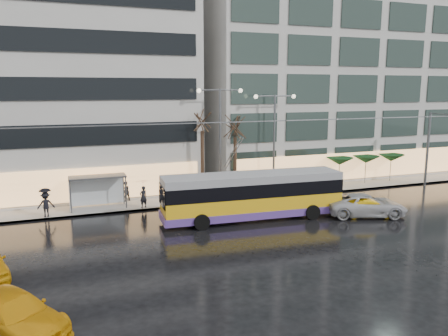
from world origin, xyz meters
TOP-DOWN VIEW (x-y plane):
  - ground at (0.00, 0.00)m, footprint 140.00×140.00m
  - sidewalk at (2.00, 14.00)m, footprint 80.00×10.00m
  - kerb at (2.00, 9.05)m, footprint 80.00×0.10m
  - building_right at (19.00, 19.00)m, footprint 32.00×14.00m
  - trolleybus at (2.09, 4.25)m, footprint 13.02×5.37m
  - catenary at (1.00, 7.94)m, footprint 42.24×5.12m
  - bus_shelter at (-8.38, 10.69)m, footprint 4.20×1.60m
  - street_lamp_near at (2.00, 10.80)m, footprint 3.96×0.36m
  - street_lamp_far at (7.00, 10.80)m, footprint 3.96×0.36m
  - tree_a at (0.50, 11.00)m, footprint 3.20×3.20m
  - tree_b at (3.50, 11.20)m, footprint 3.20×3.20m
  - parasol_a at (14.00, 11.00)m, footprint 2.50×2.50m
  - parasol_b at (17.00, 11.00)m, footprint 2.50×2.50m
  - parasol_c at (20.00, 11.00)m, footprint 2.50×2.50m
  - taxi_b at (10.21, 1.91)m, footprint 4.31×2.58m
  - taxi_d at (-12.41, -6.10)m, footprint 4.85×5.41m
  - sedan_silver at (10.22, 2.15)m, footprint 6.31×4.38m
  - pedestrian_a at (-4.76, 9.40)m, footprint 1.26×1.27m
  - pedestrian_b at (-5.78, 11.92)m, footprint 1.00×0.93m
  - pedestrian_c at (-11.69, 9.40)m, footprint 1.21×0.87m

SIDE VIEW (x-z plane):
  - ground at x=0.00m, z-range 0.00..0.00m
  - sidewalk at x=2.00m, z-range 0.00..0.15m
  - kerb at x=2.00m, z-range 0.00..0.15m
  - taxi_b at x=10.21m, z-range 0.00..1.34m
  - taxi_d at x=-12.41m, z-range 0.00..1.51m
  - sedan_silver at x=10.22m, z-range 0.00..1.60m
  - pedestrian_b at x=-5.78m, z-range 0.15..1.81m
  - pedestrian_c at x=-11.69m, z-range 0.21..2.32m
  - pedestrian_a at x=-4.76m, z-range 0.50..2.69m
  - trolleybus at x=2.09m, z-range -1.37..4.60m
  - bus_shelter at x=-8.38m, z-range 0.71..3.22m
  - parasol_a at x=14.00m, z-range 1.12..3.77m
  - parasol_b at x=17.00m, z-range 1.12..3.77m
  - parasol_c at x=20.00m, z-range 1.12..3.77m
  - catenary at x=1.00m, z-range 0.75..7.75m
  - street_lamp_far at x=7.00m, z-range 1.45..9.98m
  - street_lamp_near at x=2.00m, z-range 1.48..10.51m
  - tree_b at x=3.50m, z-range 2.55..10.25m
  - tree_a at x=0.50m, z-range 2.89..11.29m
  - building_right at x=19.00m, z-range 0.15..25.15m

